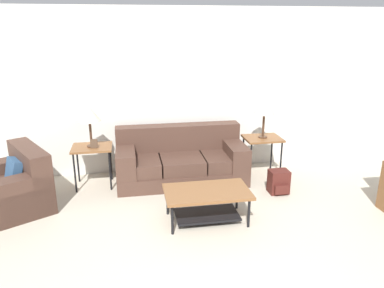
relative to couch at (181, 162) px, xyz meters
name	(u,v)px	position (x,y,z in m)	size (l,w,h in m)	color
wall_back	(177,92)	(0.02, 0.53, 1.00)	(9.07, 0.06, 2.60)	silver
couch	(181,162)	(0.00, 0.00, 0.00)	(1.96, 0.89, 0.82)	#4C3328
armchair	(10,189)	(-2.33, -0.58, -0.01)	(1.30, 1.34, 0.80)	#4C3328
coffee_table	(207,198)	(0.13, -1.33, 0.00)	(1.04, 0.61, 0.40)	brown
side_table_left	(92,151)	(-1.31, 0.00, 0.26)	(0.57, 0.47, 0.62)	brown
side_table_right	(262,141)	(1.31, 0.00, 0.26)	(0.57, 0.47, 0.62)	brown
table_lamp_left	(89,115)	(-1.31, 0.00, 0.80)	(0.32, 0.32, 0.60)	#472D1E
table_lamp_right	(264,108)	(1.31, 0.00, 0.80)	(0.32, 0.32, 0.60)	#472D1E
backpack	(279,182)	(1.32, -0.72, -0.13)	(0.28, 0.29, 0.34)	#4C1E19
picture_frame	(94,144)	(-1.27, -0.07, 0.39)	(0.10, 0.04, 0.13)	#4C3828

